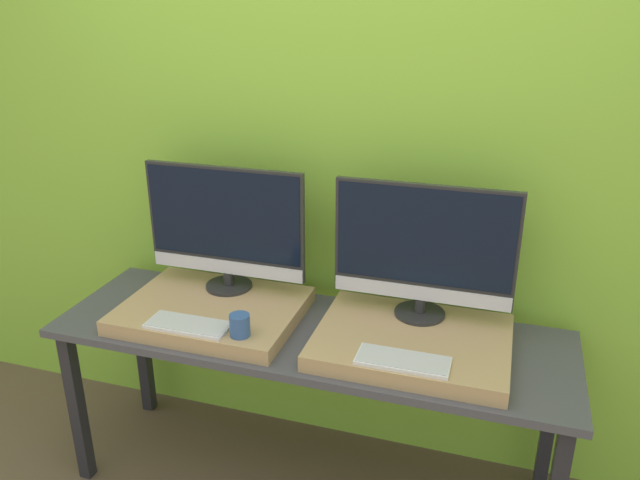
# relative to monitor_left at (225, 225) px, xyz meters

# --- Properties ---
(wall_back) EXTENTS (8.00, 0.04, 2.60)m
(wall_back) POSITION_rel_monitor_left_xyz_m (0.39, 0.23, 0.25)
(wall_back) COLOR #8CC638
(wall_back) RESTS_ON ground_plane
(workbench) EXTENTS (1.94, 0.60, 0.72)m
(workbench) POSITION_rel_monitor_left_xyz_m (0.39, -0.14, -0.40)
(workbench) COLOR #47474C
(workbench) RESTS_ON ground_plane
(wooden_riser_left) EXTENTS (0.67, 0.52, 0.06)m
(wooden_riser_left) POSITION_rel_monitor_left_xyz_m (0.00, -0.15, -0.30)
(wooden_riser_left) COLOR tan
(wooden_riser_left) RESTS_ON workbench
(monitor_left) EXTENTS (0.65, 0.19, 0.51)m
(monitor_left) POSITION_rel_monitor_left_xyz_m (0.00, 0.00, 0.00)
(monitor_left) COLOR #282828
(monitor_left) RESTS_ON wooden_riser_left
(keyboard_left) EXTENTS (0.30, 0.12, 0.01)m
(keyboard_left) POSITION_rel_monitor_left_xyz_m (0.00, -0.34, -0.26)
(keyboard_left) COLOR silver
(keyboard_left) RESTS_ON wooden_riser_left
(mug) EXTENTS (0.07, 0.07, 0.08)m
(mug) POSITION_rel_monitor_left_xyz_m (0.20, -0.34, -0.23)
(mug) COLOR #335693
(mug) RESTS_ON wooden_riser_left
(wooden_riser_right) EXTENTS (0.67, 0.52, 0.06)m
(wooden_riser_right) POSITION_rel_monitor_left_xyz_m (0.78, -0.15, -0.30)
(wooden_riser_right) COLOR tan
(wooden_riser_right) RESTS_ON workbench
(monitor_right) EXTENTS (0.65, 0.19, 0.51)m
(monitor_right) POSITION_rel_monitor_left_xyz_m (0.78, 0.00, 0.00)
(monitor_right) COLOR #282828
(monitor_right) RESTS_ON wooden_riser_right
(keyboard_right) EXTENTS (0.30, 0.12, 0.01)m
(keyboard_right) POSITION_rel_monitor_left_xyz_m (0.78, -0.34, -0.26)
(keyboard_right) COLOR silver
(keyboard_right) RESTS_ON wooden_riser_right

